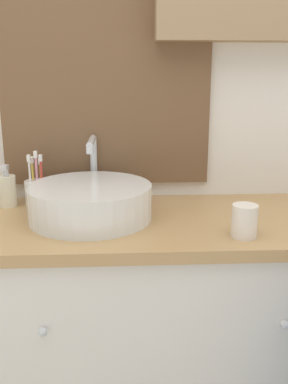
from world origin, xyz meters
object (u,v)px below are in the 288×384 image
sink_basin (91,201)px  toothbrush_holder (38,191)px  soap_dispenser (7,190)px  drinking_cup (244,221)px

sink_basin → toothbrush_holder: (-0.19, 0.15, -0.01)m
soap_dispenser → drinking_cup: 0.78m
soap_dispenser → drinking_cup: bearing=-23.8°
soap_dispenser → toothbrush_holder: bearing=8.8°
drinking_cup → toothbrush_holder: bearing=151.8°
sink_basin → drinking_cup: 0.47m
toothbrush_holder → soap_dispenser: toothbrush_holder is taller
toothbrush_holder → soap_dispenser: (-0.10, -0.01, 0.01)m
soap_dispenser → drinking_cup: size_ratio=1.56×
soap_dispenser → sink_basin: bearing=-25.5°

